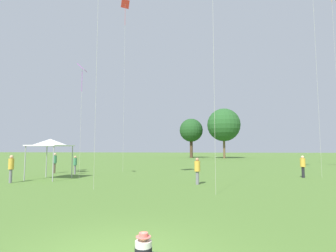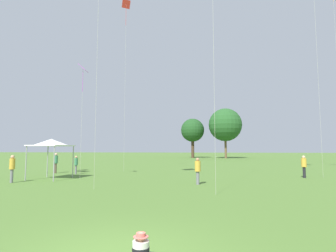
{
  "view_description": "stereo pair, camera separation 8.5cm",
  "coord_description": "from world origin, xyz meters",
  "px_view_note": "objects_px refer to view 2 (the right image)",
  "views": [
    {
      "loc": [
        1.69,
        -5.3,
        2.2
      ],
      "look_at": [
        0.18,
        7.41,
        3.32
      ],
      "focal_mm": 28.0,
      "sensor_mm": 36.0,
      "label": 1
    },
    {
      "loc": [
        1.78,
        -5.29,
        2.2
      ],
      "look_at": [
        0.18,
        7.41,
        3.32
      ],
      "focal_mm": 28.0,
      "sensor_mm": 36.0,
      "label": 2
    }
  ],
  "objects_px": {
    "kite_0": "(83,73)",
    "distant_tree_0": "(193,130)",
    "person_standing_0": "(12,166)",
    "person_standing_1": "(304,165)",
    "person_standing_2": "(76,163)",
    "person_standing_5": "(56,161)",
    "person_standing_4": "(198,169)",
    "seated_toddler": "(141,250)",
    "distant_tree_1": "(225,125)",
    "canopy_tent": "(51,143)",
    "kite_6": "(126,15)"
  },
  "relations": [
    {
      "from": "person_standing_2",
      "to": "person_standing_5",
      "type": "xyz_separation_m",
      "value": [
        -2.31,
        0.71,
        0.13
      ]
    },
    {
      "from": "person_standing_0",
      "to": "person_standing_5",
      "type": "bearing_deg",
      "value": 100.08
    },
    {
      "from": "distant_tree_1",
      "to": "person_standing_1",
      "type": "bearing_deg",
      "value": -87.08
    },
    {
      "from": "person_standing_4",
      "to": "distant_tree_1",
      "type": "bearing_deg",
      "value": 48.57
    },
    {
      "from": "seated_toddler",
      "to": "canopy_tent",
      "type": "height_order",
      "value": "canopy_tent"
    },
    {
      "from": "person_standing_2",
      "to": "distant_tree_1",
      "type": "height_order",
      "value": "distant_tree_1"
    },
    {
      "from": "person_standing_0",
      "to": "person_standing_1",
      "type": "distance_m",
      "value": 20.75
    },
    {
      "from": "person_standing_0",
      "to": "kite_6",
      "type": "xyz_separation_m",
      "value": [
        4.81,
        8.96,
        14.74
      ]
    },
    {
      "from": "person_standing_4",
      "to": "kite_0",
      "type": "bearing_deg",
      "value": 134.07
    },
    {
      "from": "person_standing_1",
      "to": "person_standing_0",
      "type": "bearing_deg",
      "value": 2.91
    },
    {
      "from": "person_standing_0",
      "to": "person_standing_1",
      "type": "xyz_separation_m",
      "value": [
        20.02,
        5.44,
        -0.08
      ]
    },
    {
      "from": "kite_6",
      "to": "seated_toddler",
      "type": "bearing_deg",
      "value": 119.83
    },
    {
      "from": "person_standing_2",
      "to": "kite_0",
      "type": "height_order",
      "value": "kite_0"
    },
    {
      "from": "person_standing_1",
      "to": "distant_tree_1",
      "type": "relative_size",
      "value": 0.14
    },
    {
      "from": "canopy_tent",
      "to": "kite_0",
      "type": "xyz_separation_m",
      "value": [
        2.17,
        0.25,
        5.23
      ]
    },
    {
      "from": "person_standing_0",
      "to": "distant_tree_1",
      "type": "bearing_deg",
      "value": 71.39
    },
    {
      "from": "kite_0",
      "to": "kite_6",
      "type": "height_order",
      "value": "kite_6"
    },
    {
      "from": "canopy_tent",
      "to": "kite_0",
      "type": "distance_m",
      "value": 5.67
    },
    {
      "from": "person_standing_5",
      "to": "distant_tree_0",
      "type": "distance_m",
      "value": 43.82
    },
    {
      "from": "kite_0",
      "to": "person_standing_2",
      "type": "bearing_deg",
      "value": 70.38
    },
    {
      "from": "person_standing_2",
      "to": "person_standing_0",
      "type": "bearing_deg",
      "value": -178.71
    },
    {
      "from": "person_standing_0",
      "to": "distant_tree_0",
      "type": "xyz_separation_m",
      "value": [
        10.22,
        48.71,
        5.64
      ]
    },
    {
      "from": "distant_tree_0",
      "to": "distant_tree_1",
      "type": "height_order",
      "value": "distant_tree_1"
    },
    {
      "from": "person_standing_1",
      "to": "kite_0",
      "type": "bearing_deg",
      "value": -2.09
    },
    {
      "from": "person_standing_4",
      "to": "person_standing_0",
      "type": "bearing_deg",
      "value": 149.14
    },
    {
      "from": "person_standing_1",
      "to": "distant_tree_0",
      "type": "xyz_separation_m",
      "value": [
        -9.8,
        43.27,
        5.72
      ]
    },
    {
      "from": "person_standing_0",
      "to": "kite_6",
      "type": "relative_size",
      "value": 0.1
    },
    {
      "from": "person_standing_4",
      "to": "distant_tree_0",
      "type": "bearing_deg",
      "value": 58.08
    },
    {
      "from": "person_standing_0",
      "to": "person_standing_4",
      "type": "bearing_deg",
      "value": 5.73
    },
    {
      "from": "person_standing_2",
      "to": "distant_tree_0",
      "type": "bearing_deg",
      "value": 2.98
    },
    {
      "from": "person_standing_0",
      "to": "person_standing_4",
      "type": "distance_m",
      "value": 12.05
    },
    {
      "from": "seated_toddler",
      "to": "distant_tree_1",
      "type": "xyz_separation_m",
      "value": [
        6.86,
        57.05,
        7.56
      ]
    },
    {
      "from": "person_standing_0",
      "to": "person_standing_1",
      "type": "relative_size",
      "value": 1.06
    },
    {
      "from": "kite_6",
      "to": "distant_tree_1",
      "type": "xyz_separation_m",
      "value": [
        13.12,
        37.44,
        -8.03
      ]
    },
    {
      "from": "person_standing_0",
      "to": "person_standing_2",
      "type": "xyz_separation_m",
      "value": [
        1.42,
        5.99,
        -0.12
      ]
    },
    {
      "from": "seated_toddler",
      "to": "person_standing_2",
      "type": "bearing_deg",
      "value": 129.31
    },
    {
      "from": "seated_toddler",
      "to": "person_standing_1",
      "type": "height_order",
      "value": "person_standing_1"
    },
    {
      "from": "person_standing_1",
      "to": "kite_0",
      "type": "distance_m",
      "value": 18.14
    },
    {
      "from": "distant_tree_0",
      "to": "distant_tree_1",
      "type": "relative_size",
      "value": 0.83
    },
    {
      "from": "seated_toddler",
      "to": "person_standing_0",
      "type": "distance_m",
      "value": 15.38
    },
    {
      "from": "seated_toddler",
      "to": "distant_tree_0",
      "type": "distance_m",
      "value": 59.71
    },
    {
      "from": "canopy_tent",
      "to": "distant_tree_1",
      "type": "xyz_separation_m",
      "value": [
        16.61,
        44.19,
        5.16
      ]
    },
    {
      "from": "distant_tree_0",
      "to": "distant_tree_1",
      "type": "xyz_separation_m",
      "value": [
        7.71,
        -2.31,
        1.07
      ]
    },
    {
      "from": "person_standing_1",
      "to": "canopy_tent",
      "type": "bearing_deg",
      "value": -2.5
    },
    {
      "from": "person_standing_5",
      "to": "kite_6",
      "type": "distance_m",
      "value": 15.95
    },
    {
      "from": "kite_0",
      "to": "distant_tree_0",
      "type": "height_order",
      "value": "distant_tree_0"
    },
    {
      "from": "person_standing_0",
      "to": "person_standing_2",
      "type": "distance_m",
      "value": 6.16
    },
    {
      "from": "distant_tree_0",
      "to": "seated_toddler",
      "type": "bearing_deg",
      "value": -89.18
    },
    {
      "from": "seated_toddler",
      "to": "person_standing_4",
      "type": "xyz_separation_m",
      "value": [
        0.95,
        11.32,
        0.75
      ]
    },
    {
      "from": "person_standing_5",
      "to": "person_standing_0",
      "type": "bearing_deg",
      "value": -55.45
    }
  ]
}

